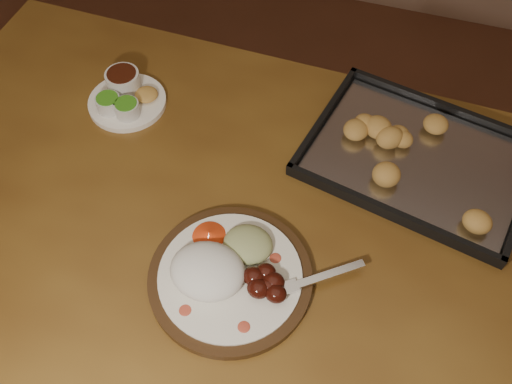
% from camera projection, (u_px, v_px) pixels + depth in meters
% --- Properties ---
extents(dining_table, '(1.53, 0.94, 0.75)m').
position_uv_depth(dining_table, '(235.00, 235.00, 1.21)').
color(dining_table, brown).
rests_on(dining_table, ground).
extents(dinner_plate, '(0.38, 0.30, 0.07)m').
position_uv_depth(dinner_plate, '(227.00, 272.00, 1.03)').
color(dinner_plate, '#331E0E').
rests_on(dinner_plate, dining_table).
extents(condiment_saucer, '(0.18, 0.18, 0.06)m').
position_uv_depth(condiment_saucer, '(125.00, 96.00, 1.28)').
color(condiment_saucer, white).
rests_on(condiment_saucer, dining_table).
extents(baking_tray, '(0.51, 0.42, 0.05)m').
position_uv_depth(baking_tray, '(419.00, 157.00, 1.19)').
color(baking_tray, black).
rests_on(baking_tray, dining_table).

